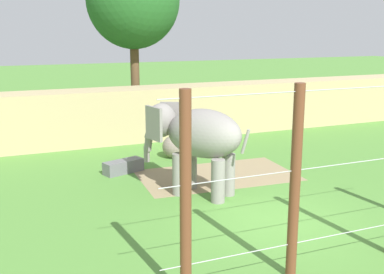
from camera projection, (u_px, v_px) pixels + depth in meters
ground_plane at (277, 221)px, 12.20m from camera, size 120.00×120.00×0.00m
dirt_patch at (217, 175)px, 16.02m from camera, size 5.39×3.30×0.01m
embankment_wall at (153, 113)px, 21.30m from camera, size 36.00×1.80×2.33m
elephant at (196, 136)px, 13.88m from camera, size 2.81×3.15×2.67m
enrichment_ball at (174, 147)px, 18.13m from camera, size 0.88×0.88×0.88m
cable_fence at (348, 176)px, 9.52m from camera, size 8.09×0.21×3.90m
feed_trough at (123, 166)px, 16.27m from camera, size 1.49×0.92×0.44m
tree_left_of_centre at (133, 0)px, 22.80m from camera, size 4.54×4.54×8.66m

